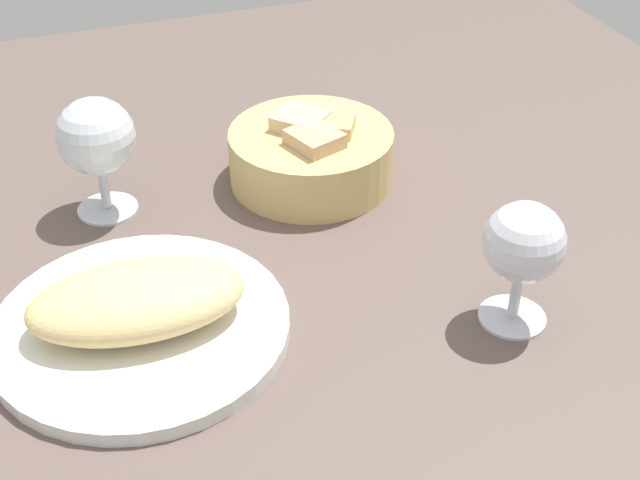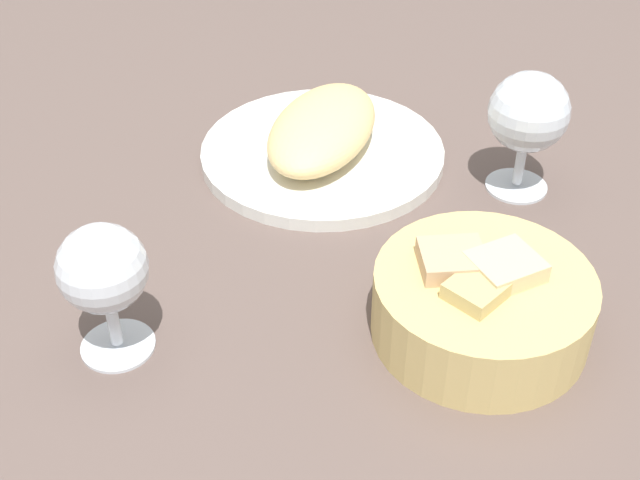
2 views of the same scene
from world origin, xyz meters
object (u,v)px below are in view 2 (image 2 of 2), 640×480
(bread_basket, at_px, (481,303))
(wine_glass_far, at_px, (528,116))
(wine_glass_near, at_px, (103,274))
(plate, at_px, (319,153))

(bread_basket, xyz_separation_m, wine_glass_far, (-0.22, 0.02, 0.05))
(wine_glass_near, xyz_separation_m, wine_glass_far, (-0.31, 0.30, 0.01))
(plate, distance_m, wine_glass_near, 0.33)
(wine_glass_far, bearing_deg, bread_basket, -4.26)
(wine_glass_far, bearing_deg, plate, -90.73)
(wine_glass_near, bearing_deg, bread_basket, 107.83)
(plate, relative_size, wine_glass_far, 2.03)
(bread_basket, bearing_deg, wine_glass_far, 175.74)
(plate, height_order, wine_glass_near, wine_glass_near)
(plate, bearing_deg, wine_glass_near, -15.76)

